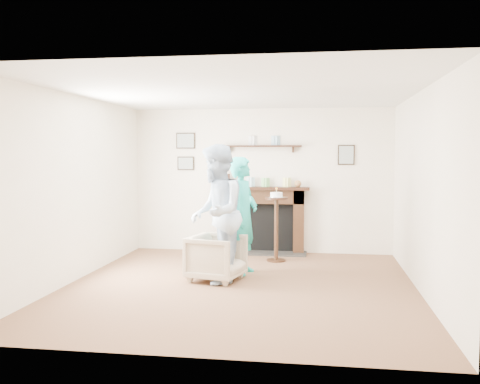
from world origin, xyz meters
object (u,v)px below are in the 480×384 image
object	(u,v)px
armchair	(217,280)
man	(217,282)
woman	(243,273)
pedestal_table	(276,216)

from	to	relation	value
armchair	man	size ratio (longest dim) A/B	0.37
woman	man	bearing A→B (deg)	166.75
man	pedestal_table	xyz separation A→B (m)	(0.67, 1.53, 0.72)
armchair	pedestal_table	bearing A→B (deg)	-11.96
armchair	man	world-z (taller)	man
armchair	woman	bearing A→B (deg)	-17.68
armchair	man	bearing A→B (deg)	-156.22
armchair	woman	world-z (taller)	woman
armchair	woman	distance (m)	0.56
woman	pedestal_table	size ratio (longest dim) A/B	1.42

